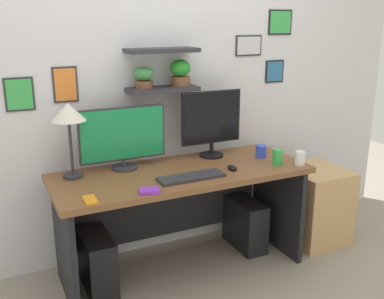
# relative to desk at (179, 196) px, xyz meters

# --- Properties ---
(ground_plane) EXTENTS (8.00, 8.00, 0.00)m
(ground_plane) POSITION_rel_desk_xyz_m (0.00, -0.06, -0.54)
(ground_plane) COLOR gray
(back_wall_assembly) EXTENTS (4.40, 0.24, 2.70)m
(back_wall_assembly) POSITION_rel_desk_xyz_m (0.00, 0.38, 0.81)
(back_wall_assembly) COLOR silver
(back_wall_assembly) RESTS_ON ground
(desk) EXTENTS (1.74, 0.68, 0.75)m
(desk) POSITION_rel_desk_xyz_m (0.00, 0.00, 0.00)
(desk) COLOR brown
(desk) RESTS_ON ground
(monitor_left) EXTENTS (0.60, 0.18, 0.43)m
(monitor_left) POSITION_rel_desk_xyz_m (-0.34, 0.16, 0.43)
(monitor_left) COLOR #2D2D33
(monitor_left) RESTS_ON desk
(monitor_right) EXTENTS (0.47, 0.18, 0.49)m
(monitor_right) POSITION_rel_desk_xyz_m (0.34, 0.16, 0.47)
(monitor_right) COLOR black
(monitor_right) RESTS_ON desk
(keyboard) EXTENTS (0.44, 0.14, 0.02)m
(keyboard) POSITION_rel_desk_xyz_m (-0.01, -0.22, 0.22)
(keyboard) COLOR #2D2D33
(keyboard) RESTS_ON desk
(computer_mouse) EXTENTS (0.06, 0.09, 0.03)m
(computer_mouse) POSITION_rel_desk_xyz_m (0.32, -0.19, 0.22)
(computer_mouse) COLOR black
(computer_mouse) RESTS_ON desk
(desk_lamp) EXTENTS (0.22, 0.22, 0.49)m
(desk_lamp) POSITION_rel_desk_xyz_m (-0.69, 0.13, 0.61)
(desk_lamp) COLOR #2D2D33
(desk_lamp) RESTS_ON desk
(cell_phone) EXTENTS (0.07, 0.14, 0.01)m
(cell_phone) POSITION_rel_desk_xyz_m (-0.68, -0.31, 0.21)
(cell_phone) COLOR orange
(cell_phone) RESTS_ON desk
(coffee_mug) EXTENTS (0.08, 0.08, 0.09)m
(coffee_mug) POSITION_rel_desk_xyz_m (0.66, -0.03, 0.25)
(coffee_mug) COLOR blue
(coffee_mug) RESTS_ON desk
(pen_cup) EXTENTS (0.07, 0.07, 0.10)m
(pen_cup) POSITION_rel_desk_xyz_m (0.79, -0.31, 0.26)
(pen_cup) COLOR white
(pen_cup) RESTS_ON desk
(scissors_tray) EXTENTS (0.14, 0.11, 0.02)m
(scissors_tray) POSITION_rel_desk_xyz_m (-0.34, -0.34, 0.22)
(scissors_tray) COLOR purple
(scissors_tray) RESTS_ON desk
(water_cup) EXTENTS (0.07, 0.07, 0.11)m
(water_cup) POSITION_rel_desk_xyz_m (0.66, -0.23, 0.26)
(water_cup) COLOR green
(water_cup) RESTS_ON desk
(drawer_cabinet) EXTENTS (0.44, 0.50, 0.60)m
(drawer_cabinet) POSITION_rel_desk_xyz_m (1.16, -0.08, -0.25)
(drawer_cabinet) COLOR tan
(drawer_cabinet) RESTS_ON ground
(computer_tower_left) EXTENTS (0.18, 0.40, 0.38)m
(computer_tower_left) POSITION_rel_desk_xyz_m (-0.61, -0.03, -0.35)
(computer_tower_left) COLOR black
(computer_tower_left) RESTS_ON ground
(computer_tower_right) EXTENTS (0.18, 0.40, 0.39)m
(computer_tower_right) POSITION_rel_desk_xyz_m (0.58, 0.04, -0.35)
(computer_tower_right) COLOR black
(computer_tower_right) RESTS_ON ground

